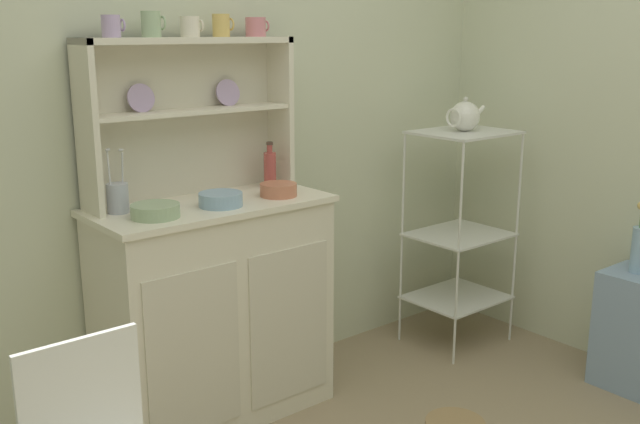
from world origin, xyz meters
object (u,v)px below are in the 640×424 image
object	(u,v)px
bowl_mixing_large	(155,211)
porcelain_teapot	(465,116)
hutch_cabinet	(215,309)
hutch_shelf_unit	(186,105)
utensil_jar	(118,197)
jam_bottle	(270,169)
flower_vase	(640,246)
cup_lilac_0	(111,26)
bakers_rack	(460,220)

from	to	relation	value
bowl_mixing_large	porcelain_teapot	bearing A→B (deg)	-2.35
hutch_cabinet	bowl_mixing_large	distance (m)	0.55
hutch_shelf_unit	utensil_jar	world-z (taller)	hutch_shelf_unit
hutch_shelf_unit	jam_bottle	world-z (taller)	hutch_shelf_unit
utensil_jar	flower_vase	world-z (taller)	utensil_jar
hutch_shelf_unit	porcelain_teapot	xyz separation A→B (m)	(1.34, -0.30, -0.12)
flower_vase	hutch_cabinet	bearing A→B (deg)	149.03
bowl_mixing_large	cup_lilac_0	bearing A→B (deg)	99.50
jam_bottle	porcelain_teapot	bearing A→B (deg)	-12.78
hutch_shelf_unit	jam_bottle	size ratio (longest dim) A/B	4.48
bakers_rack	jam_bottle	xyz separation A→B (m)	(-1.00, 0.23, 0.35)
bowl_mixing_large	porcelain_teapot	world-z (taller)	porcelain_teapot
utensil_jar	bakers_rack	bearing A→B (deg)	-7.32
bakers_rack	jam_bottle	world-z (taller)	jam_bottle
utensil_jar	porcelain_teapot	bearing A→B (deg)	-7.33
hutch_cabinet	utensil_jar	bearing A→B (deg)	167.38
jam_bottle	flower_vase	distance (m)	1.65
bowl_mixing_large	utensil_jar	xyz separation A→B (m)	(-0.07, 0.15, 0.03)
cup_lilac_0	hutch_shelf_unit	bearing A→B (deg)	7.31
hutch_cabinet	cup_lilac_0	distance (m)	1.16
hutch_cabinet	flower_vase	world-z (taller)	hutch_cabinet
hutch_cabinet	bowl_mixing_large	size ratio (longest dim) A/B	5.36
bakers_rack	utensil_jar	size ratio (longest dim) A/B	4.51
hutch_cabinet	cup_lilac_0	size ratio (longest dim) A/B	11.66
hutch_cabinet	jam_bottle	xyz separation A→B (m)	(0.35, 0.09, 0.53)
utensil_jar	bowl_mixing_large	bearing A→B (deg)	-64.15
porcelain_teapot	flower_vase	bearing A→B (deg)	-73.60
jam_bottle	flower_vase	size ratio (longest dim) A/B	0.57
flower_vase	jam_bottle	bearing A→B (deg)	140.00
jam_bottle	utensil_jar	xyz separation A→B (m)	(-0.70, -0.01, -0.02)
utensil_jar	flower_vase	bearing A→B (deg)	-28.03
porcelain_teapot	flower_vase	world-z (taller)	porcelain_teapot
bakers_rack	jam_bottle	size ratio (longest dim) A/B	5.56
hutch_shelf_unit	utensil_jar	bearing A→B (deg)	-166.46
hutch_cabinet	porcelain_teapot	world-z (taller)	porcelain_teapot
jam_bottle	porcelain_teapot	size ratio (longest dim) A/B	0.84
bowl_mixing_large	utensil_jar	world-z (taller)	utensil_jar
cup_lilac_0	bowl_mixing_large	distance (m)	0.68
jam_bottle	utensil_jar	distance (m)	0.70
hutch_cabinet	jam_bottle	size ratio (longest dim) A/B	4.82
hutch_cabinet	porcelain_teapot	bearing A→B (deg)	-5.93
hutch_cabinet	hutch_shelf_unit	size ratio (longest dim) A/B	1.08
bakers_rack	cup_lilac_0	distance (m)	1.92
hutch_shelf_unit	jam_bottle	bearing A→B (deg)	-12.23
porcelain_teapot	hutch_shelf_unit	bearing A→B (deg)	167.36
hutch_shelf_unit	cup_lilac_0	xyz separation A→B (m)	(-0.31, -0.04, 0.30)
bakers_rack	bowl_mixing_large	size ratio (longest dim) A/B	6.18
hutch_shelf_unit	bakers_rack	xyz separation A→B (m)	(1.35, -0.30, -0.63)
cup_lilac_0	hutch_cabinet	bearing A→B (deg)	-21.69
bakers_rack	bowl_mixing_large	world-z (taller)	bakers_rack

